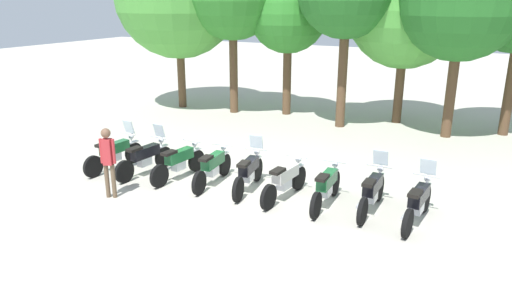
{
  "coord_description": "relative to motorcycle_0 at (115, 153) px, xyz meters",
  "views": [
    {
      "loc": [
        5.55,
        -10.45,
        4.85
      ],
      "look_at": [
        0.0,
        0.5,
        0.9
      ],
      "focal_mm": 33.88,
      "sensor_mm": 36.0,
      "label": 1
    }
  ],
  "objects": [
    {
      "name": "motorcycle_8",
      "position": [
        8.59,
        0.3,
        0.0
      ],
      "size": [
        0.62,
        2.19,
        1.37
      ],
      "rotation": [
        0.0,
        0.0,
        1.48
      ],
      "color": "black",
      "rests_on": "ground_plane"
    },
    {
      "name": "ground_plane",
      "position": [
        4.3,
        0.25,
        -0.52
      ],
      "size": [
        80.0,
        80.0,
        0.0
      ],
      "primitive_type": "plane",
      "color": "#BCB7A8"
    },
    {
      "name": "motorcycle_6",
      "position": [
        6.44,
        0.3,
        -0.01
      ],
      "size": [
        0.62,
        2.19,
        0.99
      ],
      "rotation": [
        0.0,
        0.0,
        1.6
      ],
      "color": "black",
      "rests_on": "ground_plane"
    },
    {
      "name": "motorcycle_5",
      "position": [
        5.37,
        0.24,
        -0.01
      ],
      "size": [
        0.63,
        2.19,
        0.99
      ],
      "rotation": [
        0.0,
        0.0,
        1.47
      ],
      "color": "black",
      "rests_on": "ground_plane"
    },
    {
      "name": "motorcycle_3",
      "position": [
        3.22,
        0.28,
        -0.01
      ],
      "size": [
        0.62,
        2.19,
        0.99
      ],
      "rotation": [
        0.0,
        0.0,
        1.66
      ],
      "color": "black",
      "rests_on": "ground_plane"
    },
    {
      "name": "motorcycle_4",
      "position": [
        4.29,
        0.34,
        0.0
      ],
      "size": [
        0.62,
        2.18,
        1.37
      ],
      "rotation": [
        0.0,
        0.0,
        1.72
      ],
      "color": "black",
      "rests_on": "ground_plane"
    },
    {
      "name": "motorcycle_7",
      "position": [
        7.52,
        0.47,
        0.0
      ],
      "size": [
        0.62,
        2.19,
        1.37
      ],
      "rotation": [
        0.0,
        0.0,
        1.56
      ],
      "color": "black",
      "rests_on": "ground_plane"
    },
    {
      "name": "tree_2",
      "position": [
        1.64,
        8.94,
        3.72
      ],
      "size": [
        3.3,
        3.3,
        5.92
      ],
      "color": "brown",
      "rests_on": "ground_plane"
    },
    {
      "name": "motorcycle_2",
      "position": [
        2.15,
        0.22,
        -0.01
      ],
      "size": [
        0.63,
        2.19,
        0.99
      ],
      "rotation": [
        0.0,
        0.0,
        1.47
      ],
      "color": "black",
      "rests_on": "ground_plane"
    },
    {
      "name": "motorcycle_1",
      "position": [
        1.07,
        0.07,
        0.0
      ],
      "size": [
        0.63,
        2.19,
        1.37
      ],
      "rotation": [
        0.0,
        0.0,
        1.47
      ],
      "color": "black",
      "rests_on": "ground_plane"
    },
    {
      "name": "motorcycle_0",
      "position": [
        0.0,
        0.0,
        0.0
      ],
      "size": [
        0.62,
        2.19,
        1.37
      ],
      "rotation": [
        0.0,
        0.0,
        1.48
      ],
      "color": "black",
      "rests_on": "ground_plane"
    },
    {
      "name": "person_0",
      "position": [
        1.38,
        -1.68,
        0.57
      ],
      "size": [
        0.4,
        0.31,
        1.82
      ],
      "rotation": [
        0.0,
        0.0,
        5.06
      ],
      "color": "brown",
      "rests_on": "ground_plane"
    },
    {
      "name": "tree_4",
      "position": [
        6.27,
        9.6,
        3.91
      ],
      "size": [
        4.5,
        4.5,
        6.69
      ],
      "color": "brown",
      "rests_on": "ground_plane"
    }
  ]
}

